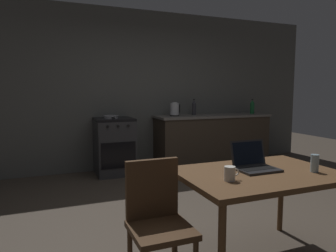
% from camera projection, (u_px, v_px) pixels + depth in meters
% --- Properties ---
extents(ground_plane, '(12.00, 12.00, 0.00)m').
position_uv_depth(ground_plane, '(204.00, 219.00, 3.31)').
color(ground_plane, '#473D33').
extents(back_wall, '(6.40, 0.10, 2.73)m').
position_uv_depth(back_wall, '(153.00, 90.00, 5.56)').
color(back_wall, '#525350').
rests_on(back_wall, ground_plane).
extents(kitchen_counter, '(2.16, 0.64, 0.92)m').
position_uv_depth(kitchen_counter, '(212.00, 139.00, 5.73)').
color(kitchen_counter, '#382D23').
rests_on(kitchen_counter, ground_plane).
extents(stove_oven, '(0.60, 0.62, 0.92)m').
position_uv_depth(stove_oven, '(114.00, 146.00, 5.05)').
color(stove_oven, '#2D2D30').
rests_on(stove_oven, ground_plane).
extents(dining_table, '(1.24, 0.86, 0.73)m').
position_uv_depth(dining_table, '(259.00, 181.00, 2.42)').
color(dining_table, brown).
rests_on(dining_table, ground_plane).
extents(chair, '(0.40, 0.40, 0.88)m').
position_uv_depth(chair, '(157.00, 216.00, 2.11)').
color(chair, '#4C331E').
rests_on(chair, ground_plane).
extents(laptop, '(0.32, 0.27, 0.22)m').
position_uv_depth(laptop, '(255.00, 164.00, 2.48)').
color(laptop, '#232326').
rests_on(laptop, dining_table).
extents(electric_kettle, '(0.18, 0.16, 0.24)m').
position_uv_depth(electric_kettle, '(175.00, 109.00, 5.38)').
color(electric_kettle, black).
rests_on(electric_kettle, kitchen_counter).
extents(bottle, '(0.08, 0.08, 0.28)m').
position_uv_depth(bottle, '(252.00, 107.00, 5.92)').
color(bottle, '#19592D').
rests_on(bottle, kitchen_counter).
extents(frying_pan, '(0.24, 0.41, 0.05)m').
position_uv_depth(frying_pan, '(111.00, 117.00, 4.95)').
color(frying_pan, gray).
rests_on(frying_pan, stove_oven).
extents(coffee_mug, '(0.12, 0.08, 0.10)m').
position_uv_depth(coffee_mug, '(230.00, 174.00, 2.17)').
color(coffee_mug, silver).
rests_on(coffee_mug, dining_table).
extents(drinking_glass, '(0.06, 0.06, 0.14)m').
position_uv_depth(drinking_glass, '(315.00, 163.00, 2.40)').
color(drinking_glass, '#99B7C6').
rests_on(drinking_glass, dining_table).
extents(bottle_b, '(0.08, 0.08, 0.29)m').
position_uv_depth(bottle_b, '(194.00, 108.00, 5.61)').
color(bottle_b, '#2D2D33').
rests_on(bottle_b, kitchen_counter).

